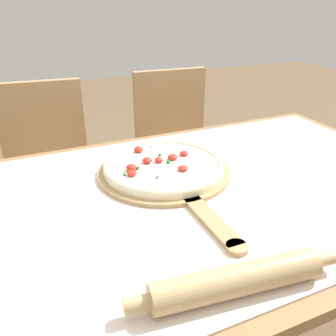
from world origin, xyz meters
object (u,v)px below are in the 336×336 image
Objects in this scene: pizza_peel at (167,174)px; pizza at (164,165)px; rolling_pin at (237,280)px; chair_left at (48,167)px; chair_right at (175,146)px.

pizza is (-0.00, 0.02, 0.02)m from pizza_peel.
pizza is 0.50m from rolling_pin.
pizza_peel is 0.03m from pizza.
chair_left is (-0.29, 0.71, -0.24)m from pizza_peel.
chair_left is at bearing -175.43° from chair_right.
rolling_pin is 1.28m from chair_right.
rolling_pin is 1.22m from chair_left.
pizza is 0.79m from chair_left.
chair_right reaches higher than rolling_pin.
pizza_peel is at bearing -88.73° from pizza.
pizza_peel is 0.68× the size of chair_left.
pizza_peel is at bearing -61.91° from chair_left.
chair_right is at bearing 5.89° from chair_left.
chair_left and chair_right have the same top height.
chair_left is 1.00× the size of chair_right.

